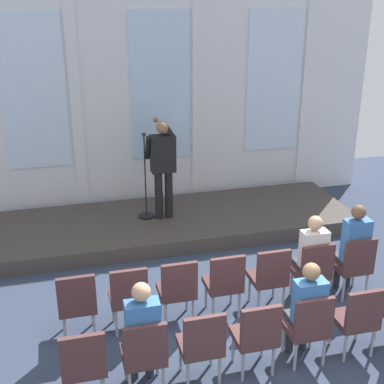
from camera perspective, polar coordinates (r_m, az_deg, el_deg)
ground_plane at (r=6.45m, az=6.79°, el=-18.76°), size 13.63×13.63×0.00m
rear_partition at (r=10.18m, az=-3.25°, el=9.71°), size 8.52×0.14×4.08m
stage_platform at (r=9.58m, az=-1.65°, el=-3.29°), size 6.32×2.01×0.26m
speaker at (r=9.13m, az=-3.16°, el=3.17°), size 0.51×0.69×1.75m
mic_stand at (r=9.40m, az=-4.96°, el=-0.79°), size 0.28×0.28×1.55m
chair_r0_c0 at (r=6.76m, az=-12.25°, el=-11.42°), size 0.46×0.44×0.94m
chair_r0_c1 at (r=6.79m, az=-6.84°, el=-10.86°), size 0.46×0.44×0.94m
chair_r0_c2 at (r=6.88m, az=-1.56°, el=-10.21°), size 0.46×0.44×0.94m
chair_r0_c3 at (r=7.03m, az=3.53°, el=-9.51°), size 0.46×0.44×0.94m
chair_r0_c4 at (r=7.22m, az=8.35°, el=-8.78°), size 0.46×0.44×0.94m
chair_r0_c5 at (r=7.47m, az=12.86°, el=-8.03°), size 0.46×0.44×0.94m
audience_r0_c5 at (r=7.45m, az=12.69°, el=-6.48°), size 0.36×0.39×1.30m
chair_r0_c6 at (r=7.76m, az=17.05°, el=-7.29°), size 0.46×0.44×0.94m
audience_r0_c6 at (r=7.71m, az=16.94°, el=-5.52°), size 0.36×0.39×1.39m
chair_r1_c0 at (r=5.82m, az=-11.58°, el=-17.47°), size 0.46×0.44×0.94m
chair_r1_c1 at (r=5.86m, az=-5.15°, el=-16.76°), size 0.46×0.44×0.94m
audience_r1_c1 at (r=5.79m, az=-5.36°, el=-14.65°), size 0.36×0.39×1.34m
chair_r1_c2 at (r=5.96m, az=1.07°, el=-15.86°), size 0.46×0.44×0.94m
chair_r1_c3 at (r=6.13m, az=6.95°, el=-14.85°), size 0.46×0.44×0.94m
chair_r1_c4 at (r=6.36m, az=12.41°, el=-13.76°), size 0.46×0.44×0.94m
audience_r1_c4 at (r=6.31m, az=12.21°, el=-11.96°), size 0.36×0.39×1.30m
chair_r1_c5 at (r=6.64m, az=17.41°, el=-12.65°), size 0.46×0.44×0.94m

